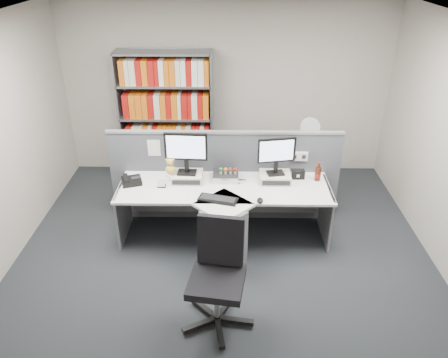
{
  "coord_description": "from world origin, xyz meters",
  "views": [
    {
      "loc": [
        0.07,
        -3.8,
        3.34
      ],
      "look_at": [
        0.0,
        0.65,
        0.92
      ],
      "focal_mm": 34.83,
      "sensor_mm": 36.0,
      "label": 1
    }
  ],
  "objects_px": {
    "mouse": "(260,200)",
    "desk_phone": "(131,181)",
    "keyboard": "(218,199)",
    "office_chair": "(218,272)",
    "desk_fan": "(309,129)",
    "monitor_right": "(277,153)",
    "desk": "(224,215)",
    "speaker": "(298,174)",
    "desktop_pc": "(226,176)",
    "cola_bottle": "(318,174)",
    "filing_cabinet": "(305,170)",
    "shelving_unit": "(167,119)",
    "monitor_left": "(186,150)",
    "desk_calendar": "(161,183)"
  },
  "relations": [
    {
      "from": "speaker",
      "to": "office_chair",
      "type": "relative_size",
      "value": 0.16
    },
    {
      "from": "desk_phone",
      "to": "filing_cabinet",
      "type": "xyz_separation_m",
      "value": [
        2.35,
        1.11,
        -0.41
      ]
    },
    {
      "from": "monitor_left",
      "to": "keyboard",
      "type": "bearing_deg",
      "value": -50.22
    },
    {
      "from": "desk",
      "to": "cola_bottle",
      "type": "distance_m",
      "value": 1.29
    },
    {
      "from": "desk_calendar",
      "to": "shelving_unit",
      "type": "xyz_separation_m",
      "value": [
        -0.13,
        1.64,
        0.2
      ]
    },
    {
      "from": "speaker",
      "to": "desk_fan",
      "type": "height_order",
      "value": "desk_fan"
    },
    {
      "from": "monitor_left",
      "to": "cola_bottle",
      "type": "height_order",
      "value": "monitor_left"
    },
    {
      "from": "monitor_right",
      "to": "monitor_left",
      "type": "bearing_deg",
      "value": 179.99
    },
    {
      "from": "desk_phone",
      "to": "speaker",
      "type": "relative_size",
      "value": 1.73
    },
    {
      "from": "monitor_left",
      "to": "cola_bottle",
      "type": "relative_size",
      "value": 2.17
    },
    {
      "from": "desk_phone",
      "to": "speaker",
      "type": "height_order",
      "value": "speaker"
    },
    {
      "from": "mouse",
      "to": "desk_phone",
      "type": "height_order",
      "value": "desk_phone"
    },
    {
      "from": "cola_bottle",
      "to": "filing_cabinet",
      "type": "bearing_deg",
      "value": 88.13
    },
    {
      "from": "mouse",
      "to": "desk_calendar",
      "type": "height_order",
      "value": "desk_calendar"
    },
    {
      "from": "desk",
      "to": "keyboard",
      "type": "xyz_separation_m",
      "value": [
        -0.07,
        -0.1,
        0.28
      ]
    },
    {
      "from": "filing_cabinet",
      "to": "desk_fan",
      "type": "distance_m",
      "value": 0.65
    },
    {
      "from": "shelving_unit",
      "to": "desktop_pc",
      "type": "bearing_deg",
      "value": -57.27
    },
    {
      "from": "cola_bottle",
      "to": "shelving_unit",
      "type": "height_order",
      "value": "shelving_unit"
    },
    {
      "from": "desk",
      "to": "desk_fan",
      "type": "relative_size",
      "value": 5.36
    },
    {
      "from": "mouse",
      "to": "keyboard",
      "type": "bearing_deg",
      "value": 176.61
    },
    {
      "from": "monitor_left",
      "to": "filing_cabinet",
      "type": "height_order",
      "value": "monitor_left"
    },
    {
      "from": "mouse",
      "to": "speaker",
      "type": "relative_size",
      "value": 0.67
    },
    {
      "from": "desktop_pc",
      "to": "keyboard",
      "type": "xyz_separation_m",
      "value": [
        -0.08,
        -0.52,
        -0.03
      ]
    },
    {
      "from": "desktop_pc",
      "to": "desk",
      "type": "bearing_deg",
      "value": -92.07
    },
    {
      "from": "desktop_pc",
      "to": "shelving_unit",
      "type": "height_order",
      "value": "shelving_unit"
    },
    {
      "from": "monitor_left",
      "to": "desk_phone",
      "type": "relative_size",
      "value": 1.83
    },
    {
      "from": "keyboard",
      "to": "office_chair",
      "type": "relative_size",
      "value": 0.45
    },
    {
      "from": "filing_cabinet",
      "to": "keyboard",
      "type": "bearing_deg",
      "value": -130.3
    },
    {
      "from": "desk_phone",
      "to": "cola_bottle",
      "type": "bearing_deg",
      "value": 2.92
    },
    {
      "from": "monitor_right",
      "to": "desk_phone",
      "type": "xyz_separation_m",
      "value": [
        -1.79,
        -0.09,
        -0.35
      ]
    },
    {
      "from": "mouse",
      "to": "filing_cabinet",
      "type": "relative_size",
      "value": 0.16
    },
    {
      "from": "desk_calendar",
      "to": "filing_cabinet",
      "type": "distance_m",
      "value": 2.34
    },
    {
      "from": "desk_calendar",
      "to": "shelving_unit",
      "type": "distance_m",
      "value": 1.66
    },
    {
      "from": "desk_phone",
      "to": "desk_calendar",
      "type": "height_order",
      "value": "desk_calendar"
    },
    {
      "from": "desk_phone",
      "to": "desk_calendar",
      "type": "distance_m",
      "value": 0.4
    },
    {
      "from": "keyboard",
      "to": "desk_fan",
      "type": "distance_m",
      "value": 1.98
    },
    {
      "from": "speaker",
      "to": "office_chair",
      "type": "bearing_deg",
      "value": -120.53
    },
    {
      "from": "desktop_pc",
      "to": "mouse",
      "type": "bearing_deg",
      "value": -53.74
    },
    {
      "from": "monitor_left",
      "to": "mouse",
      "type": "relative_size",
      "value": 4.69
    },
    {
      "from": "desktop_pc",
      "to": "shelving_unit",
      "type": "relative_size",
      "value": 0.16
    },
    {
      "from": "speaker",
      "to": "monitor_right",
      "type": "bearing_deg",
      "value": -165.11
    },
    {
      "from": "desk",
      "to": "mouse",
      "type": "distance_m",
      "value": 0.52
    },
    {
      "from": "monitor_left",
      "to": "desk_phone",
      "type": "xyz_separation_m",
      "value": [
        -0.69,
        -0.09,
        -0.38
      ]
    },
    {
      "from": "desk",
      "to": "speaker",
      "type": "bearing_deg",
      "value": 26.48
    },
    {
      "from": "desk_calendar",
      "to": "filing_cabinet",
      "type": "bearing_deg",
      "value": 31.18
    },
    {
      "from": "desk",
      "to": "mouse",
      "type": "height_order",
      "value": "mouse"
    },
    {
      "from": "desk_calendar",
      "to": "office_chair",
      "type": "relative_size",
      "value": 0.11
    },
    {
      "from": "monitor_right",
      "to": "shelving_unit",
      "type": "relative_size",
      "value": 0.24
    },
    {
      "from": "desk_phone",
      "to": "desktop_pc",
      "type": "bearing_deg",
      "value": 6.48
    },
    {
      "from": "monitor_right",
      "to": "speaker",
      "type": "xyz_separation_m",
      "value": [
        0.29,
        0.08,
        -0.33
      ]
    }
  ]
}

